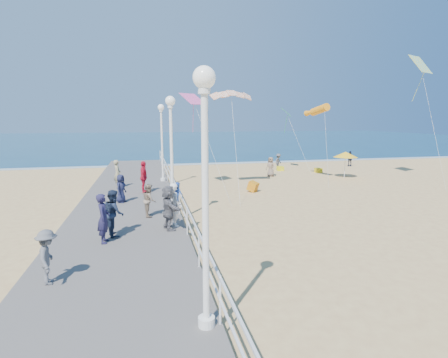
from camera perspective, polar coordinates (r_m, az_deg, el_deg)
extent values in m
plane|color=tan|center=(17.62, 9.45, -5.92)|extent=(160.00, 160.00, 0.00)
cube|color=navy|center=(81.08, -8.10, 6.39)|extent=(160.00, 90.00, 0.05)
cube|color=silver|center=(37.06, -2.50, 2.52)|extent=(160.00, 1.20, 0.04)
cube|color=#68635E|center=(16.36, -15.86, -6.67)|extent=(5.00, 44.00, 0.40)
cube|color=white|center=(16.09, -7.33, -2.05)|extent=(0.05, 42.00, 0.06)
cube|color=white|center=(16.20, -7.29, -3.78)|extent=(0.05, 42.00, 0.04)
cylinder|color=white|center=(7.99, -2.88, -22.22)|extent=(0.36, 0.36, 0.20)
cylinder|color=white|center=(7.04, -3.05, -5.77)|extent=(0.14, 0.14, 4.70)
sphere|color=white|center=(6.82, -3.26, 16.21)|extent=(0.44, 0.44, 0.44)
cylinder|color=white|center=(16.29, -8.31, -5.37)|extent=(0.36, 0.36, 0.20)
cylinder|color=white|center=(15.84, -8.52, 2.87)|extent=(0.14, 0.14, 4.70)
sphere|color=white|center=(15.74, -8.77, 12.48)|extent=(0.44, 0.44, 0.44)
cylinder|color=white|center=(25.07, -9.91, -0.06)|extent=(0.36, 0.36, 0.20)
cylinder|color=white|center=(24.78, -10.07, 5.30)|extent=(0.14, 0.14, 4.70)
sphere|color=white|center=(24.72, -10.25, 11.44)|extent=(0.44, 0.44, 0.44)
imported|color=white|center=(14.38, -8.04, -4.16)|extent=(0.58, 0.74, 1.78)
imported|color=blue|center=(14.44, -7.53, -2.33)|extent=(0.46, 0.53, 0.94)
imported|color=#1F1B3C|center=(13.05, -19.09, -6.09)|extent=(0.45, 0.66, 1.77)
imported|color=gray|center=(16.03, -12.10, -3.39)|extent=(0.60, 0.74, 1.47)
imported|color=#56575B|center=(10.52, -26.85, -11.28)|extent=(0.68, 1.03, 1.48)
imported|color=red|center=(21.13, -12.98, 0.32)|extent=(0.54, 1.13, 1.88)
imported|color=#1A1D39|center=(19.01, -16.49, -1.49)|extent=(0.73, 0.86, 1.48)
imported|color=#5D5C61|center=(13.95, -9.02, -4.63)|extent=(0.89, 1.72, 1.77)
imported|color=#978E68|center=(23.20, -17.01, 0.83)|extent=(0.54, 0.72, 1.77)
imported|color=#1B263C|center=(13.73, -17.53, -5.27)|extent=(0.85, 0.99, 1.74)
imported|color=#4F4E53|center=(33.66, 8.86, 2.88)|extent=(1.07, 1.04, 1.47)
imported|color=#171A32|center=(37.34, 19.89, 3.13)|extent=(0.96, 0.59, 1.53)
imported|color=#7D6856|center=(29.13, 7.61, 1.99)|extent=(0.88, 0.95, 1.62)
cube|color=#C2490B|center=(22.91, 4.75, -1.38)|extent=(0.89, 0.89, 0.74)
cylinder|color=white|center=(29.73, 19.12, 1.86)|extent=(0.05, 0.05, 1.80)
cone|color=yellow|center=(29.62, 19.23, 3.80)|extent=(1.90, 1.90, 0.45)
cube|color=yellow|center=(32.64, 9.18, 1.71)|extent=(0.55, 0.55, 0.40)
cube|color=yellow|center=(32.19, 15.15, 1.38)|extent=(0.55, 0.55, 0.40)
cylinder|color=orange|center=(27.02, 15.36, 10.86)|extent=(1.05, 2.90, 1.13)
cube|color=#E2539E|center=(23.42, -5.11, 12.89)|extent=(1.82, 1.77, 0.77)
cube|color=#1B93EC|center=(30.46, 29.42, 16.01)|extent=(2.02, 1.71, 1.35)
cube|color=green|center=(32.90, 10.12, 10.69)|extent=(1.34, 1.49, 0.81)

